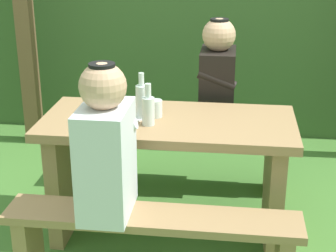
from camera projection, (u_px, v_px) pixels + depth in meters
name	position (u px, v px, depth m)	size (l,w,h in m)	color
ground_plane	(168.00, 231.00, 3.23)	(12.00, 12.00, 0.00)	#437530
hedge_backdrop	(196.00, 32.00, 4.74)	(6.40, 0.63, 1.64)	#3A5C2C
pergola_post_left	(23.00, 4.00, 4.17)	(0.12, 0.12, 2.27)	brown
picnic_table	(168.00, 157.00, 3.05)	(1.40, 0.64, 0.72)	#9E7A51
bench_near	(152.00, 238.00, 2.56)	(1.40, 0.24, 0.46)	#9E7A51
bench_far	(179.00, 143.00, 3.66)	(1.40, 0.24, 0.46)	#9E7A51
person_white_shirt	(106.00, 146.00, 2.43)	(0.25, 0.35, 0.72)	silver
person_black_coat	(217.00, 79.00, 3.46)	(0.25, 0.35, 0.72)	black
drinking_glass	(156.00, 108.00, 2.99)	(0.08, 0.08, 0.10)	silver
bottle_left	(148.00, 109.00, 2.86)	(0.07, 0.07, 0.23)	silver
bottle_right	(142.00, 101.00, 2.94)	(0.07, 0.07, 0.26)	silver
cell_phone	(130.00, 121.00, 2.92)	(0.07, 0.14, 0.01)	silver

